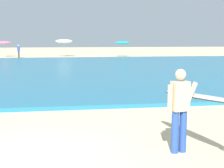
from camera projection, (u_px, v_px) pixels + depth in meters
ground_plane at (31, 157)px, 6.46m from camera, size 160.00×160.00×0.00m
sea at (53, 69)px, 24.17m from camera, size 120.00×28.00×0.14m
surfer_with_board at (191, 102)px, 6.66m from camera, size 1.24×2.89×1.73m
beach_umbrella_1 at (4, 43)px, 41.05m from camera, size 1.72×1.73×2.04m
beach_umbrella_2 at (64, 41)px, 41.57m from camera, size 2.18×2.18×2.24m
beach_umbrella_3 at (122, 43)px, 41.29m from camera, size 1.89×1.90×2.02m
beachgoer_near_row_left at (19, 51)px, 38.97m from camera, size 0.32×0.20×1.58m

